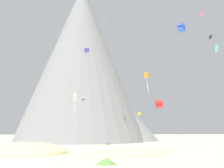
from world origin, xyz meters
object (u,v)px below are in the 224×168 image
Objects in this scene: kite_indigo_mid at (87,50)px; bush_far_left at (106,161)px; kite_red_low at (159,104)px; kite_yellow_low at (140,114)px; kite_black_high at (210,37)px; kite_orange_mid at (147,76)px; kite_blue_high at (181,28)px; kite_white_low at (76,97)px; kite_pink_mid at (80,88)px; kite_rainbow_high at (201,14)px; rock_massif at (87,72)px; kite_cyan_mid at (217,49)px; kite_gold_high at (104,19)px.

bush_far_left is at bearing -79.49° from kite_indigo_mid.
kite_red_low is at bearing 58.15° from bush_far_left.
kite_black_high is (15.96, -16.63, 18.97)m from kite_yellow_low.
bush_far_left is 31.04m from kite_orange_mid.
kite_blue_high is 1.64× the size of kite_black_high.
kite_white_low reaches higher than bush_far_left.
kite_rainbow_high is at bearing -146.39° from kite_pink_mid.
kite_black_high reaches higher than kite_pink_mid.
kite_black_high is (33.99, 2.85, 16.12)m from kite_white_low.
rock_massif is 54.92× the size of kite_rainbow_high.
kite_orange_mid is at bearing 90.45° from kite_rainbow_high.
kite_black_high is at bearing -132.81° from kite_red_low.
kite_indigo_mid reaches higher than kite_cyan_mid.
kite_gold_high reaches higher than bush_far_left.
kite_orange_mid is at bearing 169.66° from kite_pink_mid.
kite_white_low is 25.43m from kite_gold_high.
rock_massif reaches higher than kite_white_low.
kite_gold_high reaches higher than kite_red_low.
kite_pink_mid is 15.85m from kite_indigo_mid.
rock_massif is 34.31m from kite_indigo_mid.
kite_blue_high is 1.65× the size of kite_rainbow_high.
kite_white_low is 0.97× the size of kite_orange_mid.
kite_rainbow_high is at bearing 102.39° from kite_blue_high.
kite_white_low is at bearing -110.50° from kite_cyan_mid.
bush_far_left is at bearing 141.88° from kite_pink_mid.
kite_gold_high is 28.54m from kite_black_high.
kite_orange_mid is at bearing -72.27° from rock_massif.
kite_yellow_low is at bearing 19.96° from kite_rainbow_high.
kite_red_low is at bearing 103.58° from kite_rainbow_high.
rock_massif is 46.99m from kite_black_high.
kite_indigo_mid is (1.98, -13.87, 7.41)m from kite_pink_mid.
kite_black_high is (-0.42, -6.53, -8.97)m from kite_rainbow_high.
kite_pink_mid is 34.20m from kite_blue_high.
kite_white_low is at bearing -92.84° from rock_massif.
kite_white_low is 43.60m from kite_rainbow_high.
kite_orange_mid is at bearing -27.97° from kite_indigo_mid.
bush_far_left is 0.59× the size of kite_orange_mid.
bush_far_left is at bearing -44.36° from kite_cyan_mid.
kite_orange_mid is at bearing -81.14° from kite_red_low.
kite_cyan_mid is at bearing -33.45° from kite_indigo_mid.
bush_far_left is 31.51m from kite_cyan_mid.
kite_rainbow_high is at bearing 130.01° from kite_gold_high.
rock_massif is 29.96m from kite_gold_high.
bush_far_left is 61.36m from kite_rainbow_high.
kite_pink_mid is 19.37m from kite_yellow_low.
kite_cyan_mid is (-7.72, -25.96, -17.67)m from kite_rainbow_high.
kite_indigo_mid is at bearing -89.16° from rock_massif.
kite_red_low is 33.40m from kite_yellow_low.
kite_indigo_mid is 31.93m from kite_black_high.
bush_far_left is 0.60× the size of kite_white_low.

